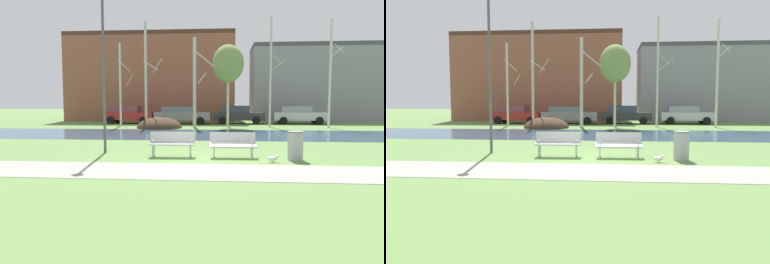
% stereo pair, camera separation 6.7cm
% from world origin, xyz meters
% --- Properties ---
extents(ground_plane, '(120.00, 120.00, 0.00)m').
position_xyz_m(ground_plane, '(0.00, 10.00, 0.00)').
color(ground_plane, '#5B7F42').
extents(paved_path_strip, '(60.00, 2.38, 0.01)m').
position_xyz_m(paved_path_strip, '(0.00, -1.88, 0.01)').
color(paved_path_strip, gray).
rests_on(paved_path_strip, ground).
extents(river_band, '(80.00, 6.73, 0.01)m').
position_xyz_m(river_band, '(0.00, 9.24, 0.00)').
color(river_band, '#33516B').
rests_on(river_band, ground).
extents(soil_mound, '(3.25, 3.42, 1.57)m').
position_xyz_m(soil_mound, '(-3.90, 13.99, 0.00)').
color(soil_mound, '#423021').
rests_on(soil_mound, ground).
extents(bench_left, '(1.62, 0.62, 0.87)m').
position_xyz_m(bench_left, '(-1.07, 0.75, 0.47)').
color(bench_left, '#B2B5B7').
rests_on(bench_left, ground).
extents(bench_right, '(1.62, 0.62, 0.87)m').
position_xyz_m(bench_right, '(1.07, 0.75, 0.47)').
color(bench_right, '#B2B5B7').
rests_on(bench_right, ground).
extents(trash_bin, '(0.53, 0.53, 0.97)m').
position_xyz_m(trash_bin, '(3.13, 0.36, 0.50)').
color(trash_bin, '#999B9E').
rests_on(trash_bin, ground).
extents(seagull, '(0.39, 0.14, 0.24)m').
position_xyz_m(seagull, '(2.33, -0.16, 0.13)').
color(seagull, white).
rests_on(seagull, ground).
extents(streetlamp, '(0.32, 0.32, 6.03)m').
position_xyz_m(streetlamp, '(-3.74, 1.47, 3.96)').
color(streetlamp, '#4C4C51').
rests_on(streetlamp, ground).
extents(birch_far_left, '(1.16, 1.87, 6.39)m').
position_xyz_m(birch_far_left, '(-7.25, 15.81, 3.24)').
color(birch_far_left, beige).
rests_on(birch_far_left, ground).
extents(birch_left, '(1.37, 2.20, 7.84)m').
position_xyz_m(birch_left, '(-5.06, 15.04, 3.95)').
color(birch_left, '#BCB7A8').
rests_on(birch_left, ground).
extents(birch_center_left, '(1.61, 2.34, 6.54)m').
position_xyz_m(birch_center_left, '(-1.37, 14.73, 3.34)').
color(birch_center_left, '#BCB7A8').
rests_on(birch_center_left, ground).
extents(birch_center, '(2.32, 2.32, 6.10)m').
position_xyz_m(birch_center, '(1.03, 15.41, 4.69)').
color(birch_center, '#BCB7A8').
rests_on(birch_center, ground).
extents(birch_center_right, '(1.23, 1.96, 8.10)m').
position_xyz_m(birch_center_right, '(4.18, 15.63, 4.08)').
color(birch_center_right, beige).
rests_on(birch_center_right, ground).
extents(birch_right, '(0.95, 1.68, 7.79)m').
position_xyz_m(birch_right, '(8.40, 15.34, 3.96)').
color(birch_right, beige).
rests_on(birch_right, ground).
extents(parked_van_nearest_red, '(4.36, 2.14, 1.54)m').
position_xyz_m(parked_van_nearest_red, '(-7.50, 19.01, 0.81)').
color(parked_van_nearest_red, maroon).
rests_on(parked_van_nearest_red, ground).
extents(parked_sedan_second_grey, '(4.75, 2.18, 1.47)m').
position_xyz_m(parked_sedan_second_grey, '(-2.81, 18.77, 0.79)').
color(parked_sedan_second_grey, slate).
rests_on(parked_sedan_second_grey, ground).
extents(parked_hatch_third_dark, '(4.28, 2.02, 1.55)m').
position_xyz_m(parked_hatch_third_dark, '(1.95, 19.31, 0.80)').
color(parked_hatch_third_dark, '#282B30').
rests_on(parked_hatch_third_dark, ground).
extents(parked_wagon_fourth_silver, '(4.42, 2.19, 1.50)m').
position_xyz_m(parked_wagon_fourth_silver, '(7.04, 19.50, 0.79)').
color(parked_wagon_fourth_silver, '#B2B5BC').
rests_on(parked_wagon_fourth_silver, ground).
extents(building_brick_low, '(16.48, 6.51, 8.55)m').
position_xyz_m(building_brick_low, '(-6.50, 25.27, 4.27)').
color(building_brick_low, brown).
rests_on(building_brick_low, ground).
extents(building_grey_warehouse, '(15.79, 6.09, 7.41)m').
position_xyz_m(building_grey_warehouse, '(11.40, 25.85, 3.71)').
color(building_grey_warehouse, gray).
rests_on(building_grey_warehouse, ground).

